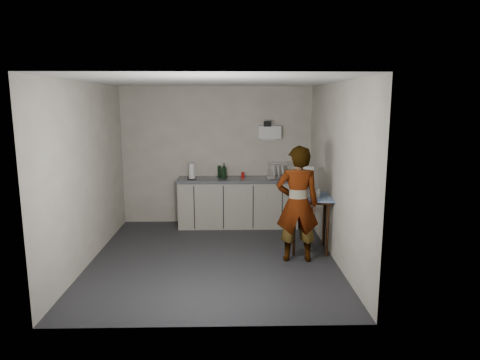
{
  "coord_description": "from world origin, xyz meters",
  "views": [
    {
      "loc": [
        0.26,
        -6.13,
        2.33
      ],
      "look_at": [
        0.41,
        0.45,
        1.11
      ],
      "focal_mm": 32.0,
      "sensor_mm": 36.0,
      "label": 1
    }
  ],
  "objects_px": {
    "kitchen_counter": "(238,204)",
    "standing_man": "(297,204)",
    "paper_towel": "(192,172)",
    "dish_rack": "(278,175)",
    "side_table": "(310,203)",
    "soap_bottle": "(224,171)",
    "dark_bottle": "(219,172)",
    "bakery_box": "(307,190)",
    "soda_can": "(243,175)"
  },
  "relations": [
    {
      "from": "soap_bottle",
      "to": "paper_towel",
      "type": "relative_size",
      "value": 0.97
    },
    {
      "from": "kitchen_counter",
      "to": "side_table",
      "type": "distance_m",
      "value": 1.8
    },
    {
      "from": "side_table",
      "to": "standing_man",
      "type": "height_order",
      "value": "standing_man"
    },
    {
      "from": "dish_rack",
      "to": "bakery_box",
      "type": "height_order",
      "value": "bakery_box"
    },
    {
      "from": "soap_bottle",
      "to": "bakery_box",
      "type": "height_order",
      "value": "bakery_box"
    },
    {
      "from": "dark_bottle",
      "to": "side_table",
      "type": "bearing_deg",
      "value": -45.43
    },
    {
      "from": "paper_towel",
      "to": "bakery_box",
      "type": "height_order",
      "value": "bakery_box"
    },
    {
      "from": "soda_can",
      "to": "bakery_box",
      "type": "distance_m",
      "value": 1.69
    },
    {
      "from": "standing_man",
      "to": "bakery_box",
      "type": "height_order",
      "value": "standing_man"
    },
    {
      "from": "soap_bottle",
      "to": "dish_rack",
      "type": "distance_m",
      "value": 1.01
    },
    {
      "from": "kitchen_counter",
      "to": "soda_can",
      "type": "bearing_deg",
      "value": 11.86
    },
    {
      "from": "soap_bottle",
      "to": "kitchen_counter",
      "type": "bearing_deg",
      "value": 0.21
    },
    {
      "from": "standing_man",
      "to": "soap_bottle",
      "type": "bearing_deg",
      "value": -57.0
    },
    {
      "from": "side_table",
      "to": "soap_bottle",
      "type": "xyz_separation_m",
      "value": [
        -1.36,
        1.38,
        0.29
      ]
    },
    {
      "from": "side_table",
      "to": "soda_can",
      "type": "height_order",
      "value": "soda_can"
    },
    {
      "from": "soap_bottle",
      "to": "dark_bottle",
      "type": "bearing_deg",
      "value": 135.95
    },
    {
      "from": "side_table",
      "to": "bakery_box",
      "type": "xyz_separation_m",
      "value": [
        -0.06,
        0.01,
        0.21
      ]
    },
    {
      "from": "kitchen_counter",
      "to": "side_table",
      "type": "height_order",
      "value": "kitchen_counter"
    },
    {
      "from": "standing_man",
      "to": "soda_can",
      "type": "distance_m",
      "value": 1.98
    },
    {
      "from": "soap_bottle",
      "to": "bakery_box",
      "type": "xyz_separation_m",
      "value": [
        1.3,
        -1.38,
        -0.08
      ]
    },
    {
      "from": "soda_can",
      "to": "bakery_box",
      "type": "bearing_deg",
      "value": -55.71
    },
    {
      "from": "standing_man",
      "to": "dish_rack",
      "type": "bearing_deg",
      "value": -85.4
    },
    {
      "from": "kitchen_counter",
      "to": "soap_bottle",
      "type": "relative_size",
      "value": 7.75
    },
    {
      "from": "standing_man",
      "to": "dark_bottle",
      "type": "height_order",
      "value": "standing_man"
    },
    {
      "from": "side_table",
      "to": "soap_bottle",
      "type": "distance_m",
      "value": 1.96
    },
    {
      "from": "soap_bottle",
      "to": "soda_can",
      "type": "bearing_deg",
      "value": 3.25
    },
    {
      "from": "side_table",
      "to": "soap_bottle",
      "type": "height_order",
      "value": "soap_bottle"
    },
    {
      "from": "side_table",
      "to": "soda_can",
      "type": "bearing_deg",
      "value": 132.12
    },
    {
      "from": "kitchen_counter",
      "to": "side_table",
      "type": "relative_size",
      "value": 2.54
    },
    {
      "from": "paper_towel",
      "to": "dish_rack",
      "type": "xyz_separation_m",
      "value": [
        1.6,
        0.02,
        -0.07
      ]
    },
    {
      "from": "paper_towel",
      "to": "dish_rack",
      "type": "distance_m",
      "value": 1.6
    },
    {
      "from": "standing_man",
      "to": "dish_rack",
      "type": "relative_size",
      "value": 4.02
    },
    {
      "from": "soap_bottle",
      "to": "dark_bottle",
      "type": "distance_m",
      "value": 0.13
    },
    {
      "from": "kitchen_counter",
      "to": "soda_can",
      "type": "distance_m",
      "value": 0.55
    },
    {
      "from": "dark_bottle",
      "to": "dish_rack",
      "type": "height_order",
      "value": "dish_rack"
    },
    {
      "from": "kitchen_counter",
      "to": "paper_towel",
      "type": "distance_m",
      "value": 1.06
    },
    {
      "from": "kitchen_counter",
      "to": "dark_bottle",
      "type": "distance_m",
      "value": 0.7
    },
    {
      "from": "standing_man",
      "to": "bakery_box",
      "type": "relative_size",
      "value": 3.97
    },
    {
      "from": "standing_man",
      "to": "soap_bottle",
      "type": "xyz_separation_m",
      "value": [
        -1.09,
        1.81,
        0.2
      ]
    },
    {
      "from": "soap_bottle",
      "to": "side_table",
      "type": "bearing_deg",
      "value": -45.51
    },
    {
      "from": "soda_can",
      "to": "paper_towel",
      "type": "relative_size",
      "value": 0.38
    },
    {
      "from": "standing_man",
      "to": "soda_can",
      "type": "xyz_separation_m",
      "value": [
        -0.74,
        1.83,
        0.11
      ]
    },
    {
      "from": "kitchen_counter",
      "to": "bakery_box",
      "type": "relative_size",
      "value": 5.2
    },
    {
      "from": "bakery_box",
      "to": "soap_bottle",
      "type": "bearing_deg",
      "value": 123.62
    },
    {
      "from": "paper_towel",
      "to": "bakery_box",
      "type": "xyz_separation_m",
      "value": [
        1.89,
        -1.32,
        -0.07
      ]
    },
    {
      "from": "standing_man",
      "to": "dish_rack",
      "type": "distance_m",
      "value": 1.78
    },
    {
      "from": "soap_bottle",
      "to": "dish_rack",
      "type": "height_order",
      "value": "dish_rack"
    },
    {
      "from": "standing_man",
      "to": "kitchen_counter",
      "type": "bearing_deg",
      "value": -63.42
    },
    {
      "from": "kitchen_counter",
      "to": "standing_man",
      "type": "relative_size",
      "value": 1.31
    },
    {
      "from": "side_table",
      "to": "dark_bottle",
      "type": "xyz_separation_m",
      "value": [
        -1.45,
        1.47,
        0.26
      ]
    }
  ]
}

